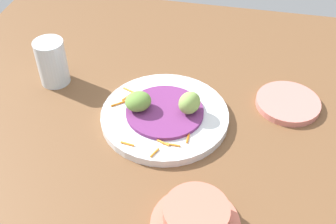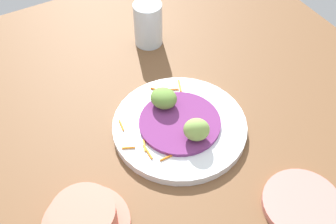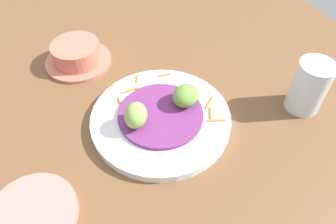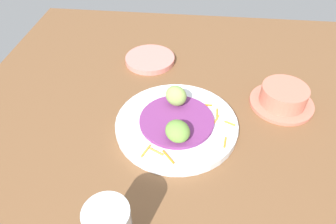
{
  "view_description": "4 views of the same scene",
  "coord_description": "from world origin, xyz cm",
  "px_view_note": "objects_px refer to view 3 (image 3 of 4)",
  "views": [
    {
      "loc": [
        13.65,
        -56.74,
        61.21
      ],
      "look_at": [
        0.83,
        3.86,
        4.75
      ],
      "focal_mm": 44.74,
      "sensor_mm": 36.0,
      "label": 1
    },
    {
      "loc": [
        45.56,
        -23.48,
        66.89
      ],
      "look_at": [
        -1.65,
        2.9,
        6.46
      ],
      "focal_mm": 45.72,
      "sensor_mm": 36.0,
      "label": 2
    },
    {
      "loc": [
        14.19,
        40.44,
        48.05
      ],
      "look_at": [
        -0.72,
        6.34,
        6.3
      ],
      "focal_mm": 33.85,
      "sensor_mm": 36.0,
      "label": 3
    },
    {
      "loc": [
        -47.38,
        1.27,
        50.09
      ],
      "look_at": [
        0.96,
        6.54,
        5.44
      ],
      "focal_mm": 33.34,
      "sensor_mm": 36.0,
      "label": 4
    }
  ],
  "objects_px": {
    "main_plate": "(162,119)",
    "water_glass": "(309,87)",
    "side_plate_small": "(32,215)",
    "terracotta_bowl": "(77,55)",
    "guac_scoop_left": "(136,115)",
    "guac_scoop_center": "(186,96)"
  },
  "relations": [
    {
      "from": "main_plate",
      "to": "guac_scoop_left",
      "type": "xyz_separation_m",
      "value": [
        0.05,
        0.01,
        0.04
      ]
    },
    {
      "from": "guac_scoop_center",
      "to": "water_glass",
      "type": "height_order",
      "value": "water_glass"
    },
    {
      "from": "side_plate_small",
      "to": "water_glass",
      "type": "height_order",
      "value": "water_glass"
    },
    {
      "from": "main_plate",
      "to": "guac_scoop_left",
      "type": "distance_m",
      "value": 0.06
    },
    {
      "from": "main_plate",
      "to": "water_glass",
      "type": "height_order",
      "value": "water_glass"
    },
    {
      "from": "guac_scoop_center",
      "to": "side_plate_small",
      "type": "relative_size",
      "value": 0.4
    },
    {
      "from": "terracotta_bowl",
      "to": "water_glass",
      "type": "distance_m",
      "value": 0.49
    },
    {
      "from": "side_plate_small",
      "to": "terracotta_bowl",
      "type": "height_order",
      "value": "terracotta_bowl"
    },
    {
      "from": "guac_scoop_left",
      "to": "guac_scoop_center",
      "type": "relative_size",
      "value": 0.9
    },
    {
      "from": "main_plate",
      "to": "guac_scoop_center",
      "type": "height_order",
      "value": "guac_scoop_center"
    },
    {
      "from": "side_plate_small",
      "to": "terracotta_bowl",
      "type": "distance_m",
      "value": 0.36
    },
    {
      "from": "terracotta_bowl",
      "to": "side_plate_small",
      "type": "bearing_deg",
      "value": 66.35
    },
    {
      "from": "side_plate_small",
      "to": "water_glass",
      "type": "xyz_separation_m",
      "value": [
        -0.52,
        -0.02,
        0.05
      ]
    },
    {
      "from": "guac_scoop_left",
      "to": "side_plate_small",
      "type": "xyz_separation_m",
      "value": [
        0.2,
        0.09,
        -0.04
      ]
    },
    {
      "from": "main_plate",
      "to": "side_plate_small",
      "type": "height_order",
      "value": "main_plate"
    },
    {
      "from": "main_plate",
      "to": "water_glass",
      "type": "distance_m",
      "value": 0.28
    },
    {
      "from": "guac_scoop_left",
      "to": "terracotta_bowl",
      "type": "xyz_separation_m",
      "value": [
        0.05,
        -0.24,
        -0.03
      ]
    },
    {
      "from": "guac_scoop_left",
      "to": "side_plate_small",
      "type": "relative_size",
      "value": 0.36
    },
    {
      "from": "main_plate",
      "to": "guac_scoop_center",
      "type": "xyz_separation_m",
      "value": [
        -0.05,
        -0.01,
        0.04
      ]
    },
    {
      "from": "guac_scoop_left",
      "to": "water_glass",
      "type": "xyz_separation_m",
      "value": [
        -0.32,
        0.07,
        0.0
      ]
    },
    {
      "from": "terracotta_bowl",
      "to": "guac_scoop_left",
      "type": "bearing_deg",
      "value": 102.31
    },
    {
      "from": "guac_scoop_center",
      "to": "side_plate_small",
      "type": "xyz_separation_m",
      "value": [
        0.3,
        0.1,
        -0.04
      ]
    }
  ]
}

